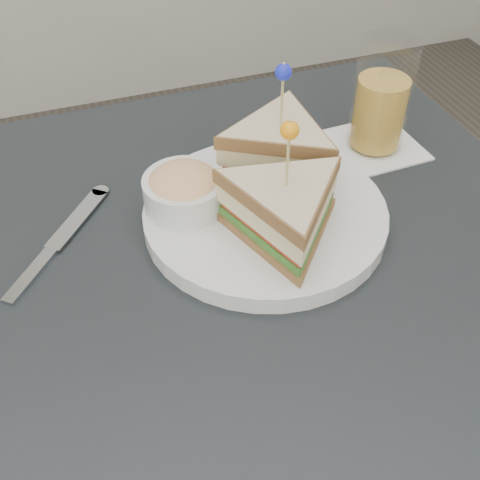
% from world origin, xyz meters
% --- Properties ---
extents(table, '(0.80, 0.80, 0.75)m').
position_xyz_m(table, '(0.00, 0.00, 0.67)').
color(table, black).
rests_on(table, ground).
extents(plate_meal, '(0.35, 0.35, 0.16)m').
position_xyz_m(plate_meal, '(0.07, 0.09, 0.79)').
color(plate_meal, silver).
rests_on(plate_meal, table).
extents(cutlery_knife, '(0.14, 0.17, 0.01)m').
position_xyz_m(cutlery_knife, '(-0.17, 0.12, 0.75)').
color(cutlery_knife, silver).
rests_on(cutlery_knife, table).
extents(drink_set, '(0.12, 0.12, 0.15)m').
position_xyz_m(drink_set, '(0.26, 0.17, 0.82)').
color(drink_set, white).
rests_on(drink_set, table).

